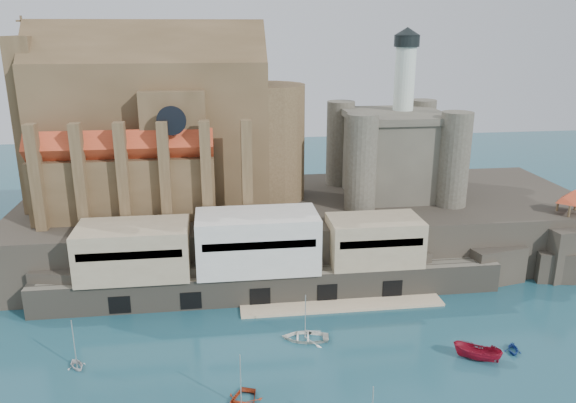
% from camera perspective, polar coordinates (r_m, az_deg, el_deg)
% --- Properties ---
extents(ground, '(300.00, 300.00, 0.00)m').
position_cam_1_polar(ground, '(69.05, 7.30, -17.53)').
color(ground, '#184350').
rests_on(ground, ground).
extents(promontory, '(100.00, 36.00, 10.00)m').
position_cam_1_polar(promontory, '(101.23, 1.74, -2.54)').
color(promontory, black).
rests_on(promontory, ground).
extents(quay, '(70.00, 12.00, 13.05)m').
position_cam_1_polar(quay, '(84.65, -3.22, -5.83)').
color(quay, '#645E50').
rests_on(quay, ground).
extents(church, '(47.00, 25.93, 30.51)m').
position_cam_1_polar(church, '(98.34, -12.41, 6.86)').
color(church, brown).
rests_on(church, promontory).
extents(castle_keep, '(21.20, 21.20, 29.30)m').
position_cam_1_polar(castle_keep, '(102.94, 10.67, 5.25)').
color(castle_keep, '#4A463A').
rests_on(castle_keep, promontory).
extents(rock_outcrop, '(14.50, 10.50, 8.70)m').
position_cam_1_polar(rock_outcrop, '(105.02, 26.46, -4.22)').
color(rock_outcrop, black).
rests_on(rock_outcrop, ground).
extents(pavilion, '(6.40, 6.40, 5.40)m').
position_cam_1_polar(pavilion, '(102.55, 27.06, 0.36)').
color(pavilion, brown).
rests_on(pavilion, rock_outcrop).
extents(boat_4, '(3.05, 2.73, 3.02)m').
position_cam_1_polar(boat_4, '(75.05, -20.63, -15.51)').
color(boat_4, silver).
rests_on(boat_4, ground).
extents(boat_5, '(3.01, 2.99, 5.87)m').
position_cam_1_polar(boat_5, '(75.75, 18.61, -14.95)').
color(boat_5, maroon).
rests_on(boat_5, ground).
extents(boat_6, '(1.97, 4.55, 6.16)m').
position_cam_1_polar(boat_6, '(76.10, 1.75, -13.78)').
color(boat_6, white).
rests_on(boat_6, ground).
extents(boat_7, '(2.86, 2.27, 2.89)m').
position_cam_1_polar(boat_7, '(78.85, 21.85, -13.96)').
color(boat_7, navy).
rests_on(boat_7, ground).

